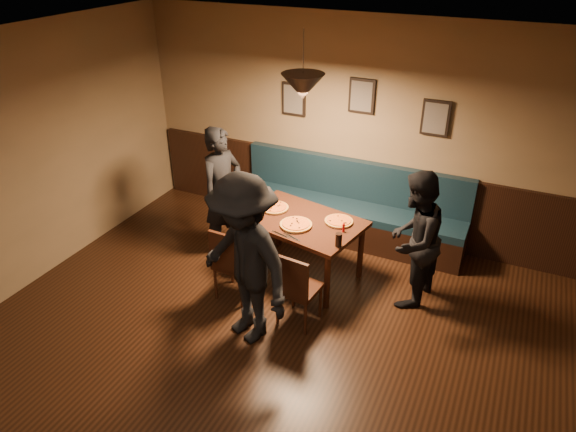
# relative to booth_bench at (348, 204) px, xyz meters

# --- Properties ---
(floor) EXTENTS (7.00, 7.00, 0.00)m
(floor) POSITION_rel_booth_bench_xyz_m (0.00, -3.20, -0.50)
(floor) COLOR black
(floor) RESTS_ON ground
(ceiling) EXTENTS (7.00, 7.00, 0.00)m
(ceiling) POSITION_rel_booth_bench_xyz_m (0.00, -3.20, 2.30)
(ceiling) COLOR silver
(ceiling) RESTS_ON ground
(wall_back) EXTENTS (6.00, 0.00, 6.00)m
(wall_back) POSITION_rel_booth_bench_xyz_m (0.00, 0.30, 0.90)
(wall_back) COLOR #8C704F
(wall_back) RESTS_ON ground
(wainscot) EXTENTS (5.88, 0.06, 1.00)m
(wainscot) POSITION_rel_booth_bench_xyz_m (0.00, 0.27, 0.00)
(wainscot) COLOR black
(wainscot) RESTS_ON ground
(booth_bench) EXTENTS (3.00, 0.60, 1.00)m
(booth_bench) POSITION_rel_booth_bench_xyz_m (0.00, 0.00, 0.00)
(booth_bench) COLOR #0F232D
(booth_bench) RESTS_ON ground
(picture_left) EXTENTS (0.32, 0.04, 0.42)m
(picture_left) POSITION_rel_booth_bench_xyz_m (-0.90, 0.27, 1.20)
(picture_left) COLOR black
(picture_left) RESTS_ON wall_back
(picture_center) EXTENTS (0.32, 0.04, 0.42)m
(picture_center) POSITION_rel_booth_bench_xyz_m (0.00, 0.27, 1.35)
(picture_center) COLOR black
(picture_center) RESTS_ON wall_back
(picture_right) EXTENTS (0.32, 0.04, 0.42)m
(picture_right) POSITION_rel_booth_bench_xyz_m (0.90, 0.27, 1.20)
(picture_right) COLOR black
(picture_right) RESTS_ON wall_back
(pendant_lamp) EXTENTS (0.44, 0.44, 0.25)m
(pendant_lamp) POSITION_rel_booth_bench_xyz_m (-0.23, -0.99, 1.75)
(pendant_lamp) COLOR black
(pendant_lamp) RESTS_ON ceiling
(dining_table) EXTENTS (1.51, 1.13, 0.73)m
(dining_table) POSITION_rel_booth_bench_xyz_m (-0.23, -0.99, -0.14)
(dining_table) COLOR black
(dining_table) RESTS_ON floor
(chair_near_left) EXTENTS (0.40, 0.40, 0.88)m
(chair_near_left) POSITION_rel_booth_bench_xyz_m (-0.71, -1.68, -0.06)
(chair_near_left) COLOR black
(chair_near_left) RESTS_ON floor
(chair_near_right) EXTENTS (0.42, 0.42, 0.86)m
(chair_near_right) POSITION_rel_booth_bench_xyz_m (0.10, -1.79, -0.07)
(chair_near_right) COLOR black
(chair_near_right) RESTS_ON floor
(diner_left) EXTENTS (0.53, 0.68, 1.64)m
(diner_left) POSITION_rel_booth_bench_xyz_m (-1.30, -0.93, 0.32)
(diner_left) COLOR black
(diner_left) RESTS_ON floor
(diner_right) EXTENTS (0.70, 0.83, 1.54)m
(diner_right) POSITION_rel_booth_bench_xyz_m (1.04, -0.96, 0.27)
(diner_right) COLOR black
(diner_right) RESTS_ON floor
(diner_front) EXTENTS (1.31, 1.05, 1.77)m
(diner_front) POSITION_rel_booth_bench_xyz_m (-0.29, -2.20, 0.39)
(diner_front) COLOR black
(diner_front) RESTS_ON floor
(pizza_a) EXTENTS (0.42, 0.42, 0.04)m
(pizza_a) POSITION_rel_booth_bench_xyz_m (-0.62, -0.89, 0.25)
(pizza_a) COLOR orange
(pizza_a) RESTS_ON dining_table
(pizza_b) EXTENTS (0.42, 0.42, 0.04)m
(pizza_b) POSITION_rel_booth_bench_xyz_m (-0.22, -1.16, 0.25)
(pizza_b) COLOR orange
(pizza_b) RESTS_ON dining_table
(pizza_c) EXTENTS (0.41, 0.41, 0.04)m
(pizza_c) POSITION_rel_booth_bench_xyz_m (0.18, -0.88, 0.25)
(pizza_c) COLOR orange
(pizza_c) RESTS_ON dining_table
(soda_glass) EXTENTS (0.08, 0.08, 0.15)m
(soda_glass) POSITION_rel_booth_bench_xyz_m (0.34, -1.34, 0.30)
(soda_glass) COLOR black
(soda_glass) RESTS_ON dining_table
(tabasco_bottle) EXTENTS (0.03, 0.03, 0.12)m
(tabasco_bottle) POSITION_rel_booth_bench_xyz_m (0.29, -1.05, 0.29)
(tabasco_bottle) COLOR #A30509
(tabasco_bottle) RESTS_ON dining_table
(napkin_a) EXTENTS (0.17, 0.17, 0.01)m
(napkin_a) POSITION_rel_booth_bench_xyz_m (-0.83, -0.79, 0.23)
(napkin_a) COLOR #1F752C
(napkin_a) RESTS_ON dining_table
(napkin_b) EXTENTS (0.15, 0.15, 0.01)m
(napkin_b) POSITION_rel_booth_bench_xyz_m (-0.79, -1.30, 0.23)
(napkin_b) COLOR #1E7127
(napkin_b) RESTS_ON dining_table
(cutlery_set) EXTENTS (0.21, 0.09, 0.00)m
(cutlery_set) POSITION_rel_booth_bench_xyz_m (-0.24, -1.39, 0.23)
(cutlery_set) COLOR silver
(cutlery_set) RESTS_ON dining_table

